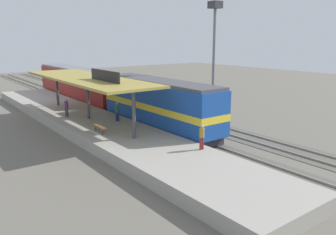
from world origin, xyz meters
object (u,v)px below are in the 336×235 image
at_px(person_boarding, 202,136).
at_px(locomotive, 159,104).
at_px(light_mast, 214,35).
at_px(passenger_carriage_single, 78,84).
at_px(platform_bench, 99,127).
at_px(person_waiting, 66,107).
at_px(person_walking, 117,111).

bearing_deg(person_boarding, locomotive, 73.70).
bearing_deg(person_boarding, light_mast, 42.94).
bearing_deg(locomotive, passenger_carriage_single, 90.00).
relative_size(platform_bench, person_waiting, 0.99).
bearing_deg(person_walking, person_boarding, -86.84).
bearing_deg(person_walking, platform_bench, -140.37).
relative_size(locomotive, person_walking, 8.44).
relative_size(light_mast, person_waiting, 6.84).
xyz_separation_m(person_waiting, person_boarding, (3.53, -14.88, 0.00)).
xyz_separation_m(platform_bench, person_boarding, (3.57, -7.99, 0.51)).
xyz_separation_m(passenger_carriage_single, person_boarding, (-2.43, -26.30, -0.46)).
bearing_deg(person_waiting, locomotive, -47.85).
height_order(person_walking, person_boarding, same).
xyz_separation_m(light_mast, person_walking, (-10.80, 0.95, -6.54)).
relative_size(person_waiting, person_boarding, 1.00).
relative_size(person_walking, person_boarding, 1.00).
height_order(light_mast, person_waiting, light_mast).
bearing_deg(platform_bench, passenger_carriage_single, 71.86).
height_order(light_mast, person_boarding, light_mast).
relative_size(locomotive, light_mast, 1.23).
xyz_separation_m(person_waiting, person_walking, (2.95, -4.41, 0.00)).
distance_m(person_waiting, person_boarding, 15.29).
height_order(locomotive, passenger_carriage_single, locomotive).
relative_size(locomotive, person_waiting, 8.44).
bearing_deg(person_waiting, person_boarding, -76.66).
distance_m(platform_bench, person_walking, 3.92).
xyz_separation_m(platform_bench, locomotive, (6.00, 0.31, 1.07)).
height_order(passenger_carriage_single, person_walking, passenger_carriage_single).
bearing_deg(person_waiting, person_walking, -56.22).
distance_m(locomotive, person_walking, 3.75).
relative_size(platform_bench, locomotive, 0.12).
distance_m(person_walking, person_boarding, 10.49).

